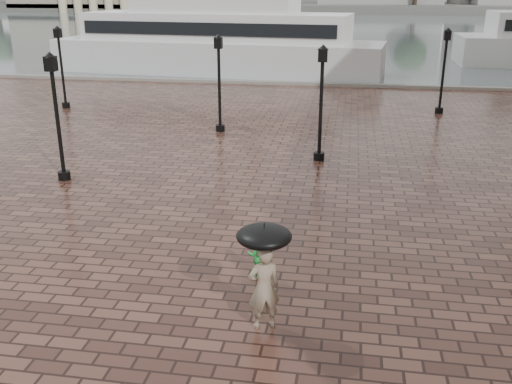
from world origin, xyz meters
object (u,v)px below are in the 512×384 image
street_lamps (226,84)px  ferry_near (216,39)px  adult_pedestrian (264,288)px  child_pedestrian (259,255)px

street_lamps → ferry_near: size_ratio=0.81×
street_lamps → ferry_near: 20.02m
adult_pedestrian → ferry_near: size_ratio=0.07×
street_lamps → ferry_near: ferry_near is taller
child_pedestrian → ferry_near: size_ratio=0.04×
street_lamps → child_pedestrian: bearing=-74.6°
street_lamps → ferry_near: bearing=104.3°
street_lamps → ferry_near: (-4.96, 19.40, 0.25)m
street_lamps → child_pedestrian: (3.77, -13.72, -1.74)m
adult_pedestrian → child_pedestrian: adult_pedestrian is taller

